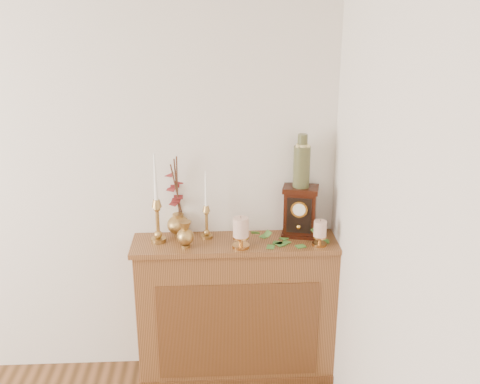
{
  "coord_description": "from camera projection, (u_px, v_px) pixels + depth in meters",
  "views": [
    {
      "loc": [
        1.26,
        -0.95,
        2.3
      ],
      "look_at": [
        1.42,
        2.05,
        1.25
      ],
      "focal_mm": 42.0,
      "sensor_mm": 36.0,
      "label": 1
    }
  ],
  "objects": [
    {
      "name": "candlestick_left",
      "position": [
        157.0,
        214.0,
        3.27
      ],
      "size": [
        0.09,
        0.09,
        0.54
      ],
      "rotation": [
        0.0,
        0.0,
        0.43
      ],
      "color": "tan",
      "rests_on": "console_shelf"
    },
    {
      "name": "bud_vase",
      "position": [
        185.0,
        235.0,
        3.22
      ],
      "size": [
        0.1,
        0.1,
        0.16
      ],
      "rotation": [
        0.0,
        0.0,
        0.03
      ],
      "color": "tan",
      "rests_on": "console_shelf"
    },
    {
      "name": "ivy_garland",
      "position": [
        287.0,
        239.0,
        3.31
      ],
      "size": [
        0.5,
        0.2,
        0.09
      ],
      "rotation": [
        0.0,
        0.0,
        -0.27
      ],
      "color": "#3E722B",
      "rests_on": "console_shelf"
    },
    {
      "name": "console_shelf",
      "position": [
        237.0,
        313.0,
        3.5
      ],
      "size": [
        1.24,
        0.34,
        0.93
      ],
      "color": "brown",
      "rests_on": "ground"
    },
    {
      "name": "candlestick_center",
      "position": [
        206.0,
        216.0,
        3.33
      ],
      "size": [
        0.07,
        0.07,
        0.42
      ],
      "rotation": [
        0.0,
        0.0,
        0.37
      ],
      "color": "tan",
      "rests_on": "console_shelf"
    },
    {
      "name": "mantel_clock",
      "position": [
        300.0,
        212.0,
        3.37
      ],
      "size": [
        0.24,
        0.19,
        0.31
      ],
      "rotation": [
        0.0,
        0.0,
        -0.24
      ],
      "color": "black",
      "rests_on": "console_shelf"
    },
    {
      "name": "pillar_candle_left",
      "position": [
        241.0,
        231.0,
        3.21
      ],
      "size": [
        0.1,
        0.1,
        0.2
      ],
      "rotation": [
        0.0,
        0.0,
        0.09
      ],
      "color": "#BD8542",
      "rests_on": "console_shelf"
    },
    {
      "name": "pillar_candle_right",
      "position": [
        320.0,
        232.0,
        3.25
      ],
      "size": [
        0.08,
        0.08,
        0.16
      ],
      "rotation": [
        0.0,
        0.0,
        0.07
      ],
      "color": "#BD8542",
      "rests_on": "console_shelf"
    },
    {
      "name": "ginger_jar",
      "position": [
        176.0,
        197.0,
        3.38
      ],
      "size": [
        0.2,
        0.22,
        0.51
      ],
      "rotation": [
        0.0,
        0.0,
        -0.33
      ],
      "color": "tan",
      "rests_on": "console_shelf"
    },
    {
      "name": "ceramic_vase",
      "position": [
        302.0,
        164.0,
        3.27
      ],
      "size": [
        0.1,
        0.1,
        0.32
      ],
      "rotation": [
        0.0,
        0.0,
        -0.24
      ],
      "color": "#172F23",
      "rests_on": "mantel_clock"
    }
  ]
}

